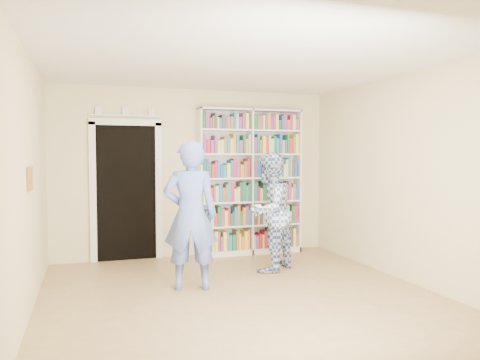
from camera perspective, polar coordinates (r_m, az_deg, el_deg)
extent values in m
plane|color=olive|center=(5.49, 0.51, -14.31)|extent=(5.00, 5.00, 0.00)
plane|color=white|center=(5.35, 0.52, 14.49)|extent=(5.00, 5.00, 0.00)
plane|color=beige|center=(7.66, -5.48, 0.86)|extent=(4.50, 0.00, 4.50)
plane|color=beige|center=(5.01, -24.68, -0.53)|extent=(0.00, 5.00, 5.00)
plane|color=beige|center=(6.34, 20.16, 0.25)|extent=(0.00, 5.00, 5.00)
cube|color=white|center=(7.76, 1.22, -0.22)|extent=(1.74, 0.33, 2.40)
cube|color=white|center=(7.76, 1.22, -0.22)|extent=(0.03, 0.33, 2.40)
cube|color=black|center=(7.50, -13.68, -1.55)|extent=(0.90, 0.03, 2.10)
cube|color=white|center=(7.46, -17.50, -1.63)|extent=(0.10, 0.06, 2.20)
cube|color=white|center=(7.54, -9.88, -1.49)|extent=(0.10, 0.06, 2.20)
cube|color=white|center=(7.48, -13.77, 6.87)|extent=(1.10, 0.06, 0.10)
cube|color=white|center=(7.48, -13.78, 7.64)|extent=(1.10, 0.08, 0.02)
cube|color=brown|center=(5.20, -24.22, 0.15)|extent=(0.03, 0.25, 0.25)
imported|color=#5C75CC|center=(5.73, -6.06, -4.30)|extent=(0.74, 0.57, 1.81)
imported|color=#2F4D90|center=(6.64, 3.57, -3.87)|extent=(1.04, 1.00, 1.68)
cube|color=white|center=(6.50, 4.80, -2.37)|extent=(0.21, 0.06, 0.30)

